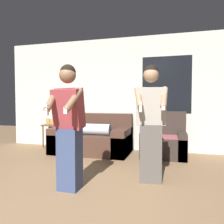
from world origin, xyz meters
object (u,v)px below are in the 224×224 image
side_table (52,128)px  person_right (151,123)px  couch (92,139)px  armchair (164,141)px  person_left (69,126)px

side_table → person_right: bearing=-34.2°
side_table → person_right: 3.23m
couch → person_right: (1.47, -1.53, 0.55)m
couch → armchair: 1.60m
armchair → person_right: 1.71m
armchair → side_table: 2.80m
couch → person_left: person_left is taller
couch → armchair: (1.60, 0.09, -0.00)m
armchair → person_left: size_ratio=0.58×
armchair → side_table: bearing=176.1°
couch → side_table: bearing=167.0°
person_right → couch: bearing=133.8°
couch → armchair: armchair is taller
armchair → person_right: person_right is taller
couch → side_table: 1.24m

